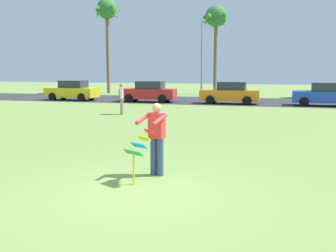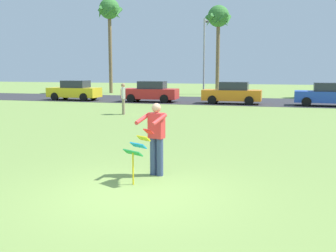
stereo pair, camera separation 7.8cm
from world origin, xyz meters
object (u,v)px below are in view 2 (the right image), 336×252
Objects in this scene: streetlight_pole at (204,53)px; person_walker_near at (123,98)px; parked_car_blue at (327,95)px; parked_car_yellow at (75,91)px; palm_tree_left_near at (109,13)px; kite_held at (138,148)px; palm_tree_right_near at (218,20)px; parked_car_orange at (232,93)px; person_kite_flyer at (156,136)px; parked_car_red at (151,92)px.

streetlight_pole is 15.75m from person_walker_near.
parked_car_yellow is at bearing 180.00° from parked_car_blue.
palm_tree_left_near is at bearing 165.48° from streetlight_pole.
palm_tree_left_near is at bearing 114.98° from kite_held.
parked_car_yellow is at bearing -83.53° from palm_tree_left_near.
palm_tree_right_near is at bearing 4.47° from palm_tree_left_near.
streetlight_pole is (-3.40, 7.00, 3.22)m from parked_car_orange.
parked_car_blue is (6.13, 20.70, -0.03)m from kite_held.
parked_car_yellow is at bearing 123.55° from person_kite_flyer.
parked_car_orange is 2.43× the size of person_walker_near.
kite_held is at bearing -65.02° from palm_tree_left_near.
palm_tree_left_near is at bearing 144.99° from parked_car_orange.
kite_held is (-0.19, -0.71, -0.14)m from person_kite_flyer.
parked_car_red and parked_car_blue have the same top height.
streetlight_pole reaches higher than kite_held.
parked_car_red is 14.41m from palm_tree_left_near.
parked_car_yellow is 0.99× the size of parked_car_blue.
kite_held is 20.70m from parked_car_orange.
palm_tree_left_near is at bearing 115.80° from person_kite_flyer.
palm_tree_right_near is 1.24× the size of streetlight_pole.
parked_car_red is at bearing 179.99° from parked_car_orange.
parked_car_yellow is at bearing -143.23° from streetlight_pole.
palm_tree_right_near is (3.52, 10.58, 6.48)m from parked_car_red.
streetlight_pole is (9.37, 7.00, 3.22)m from parked_car_yellow.
person_kite_flyer is 21.09m from parked_car_red.
person_walker_near is at bearing -64.09° from palm_tree_left_near.
parked_car_red is 2.46× the size of person_walker_near.
person_walker_near reaches higher than parked_car_blue.
palm_tree_left_near reaches higher than parked_car_blue.
streetlight_pole is at bearing -100.73° from palm_tree_right_near.
palm_tree_left_near is 21.36m from person_walker_near.
streetlight_pole is at bearing -14.52° from palm_tree_left_near.
palm_tree_right_near reaches higher than parked_car_orange.
parked_car_red is at bearing 179.99° from parked_car_blue.
parked_car_red is 6.23m from parked_car_orange.
parked_car_blue is (19.20, -0.00, 0.00)m from parked_car_yellow.
parked_car_orange is (6.23, -0.00, 0.00)m from parked_car_red.
parked_car_yellow is 0.49× the size of palm_tree_right_near.
streetlight_pole is at bearing 36.77° from parked_car_yellow.
parked_car_orange is 0.60× the size of streetlight_pole.
kite_held is 32.09m from palm_tree_right_near.
parked_car_yellow is (-13.07, 20.70, -0.03)m from kite_held.
palm_tree_right_near reaches higher than person_kite_flyer.
streetlight_pole is (-9.83, 7.00, 3.22)m from parked_car_blue.
parked_car_yellow reaches higher than kite_held.
palm_tree_right_near is at bearing 95.52° from kite_held.
parked_car_blue is 0.61× the size of streetlight_pole.
kite_held is at bearing -72.47° from parked_car_red.
parked_car_red is (6.53, 0.00, 0.00)m from parked_car_yellow.
parked_car_yellow is at bearing -133.51° from palm_tree_right_near.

